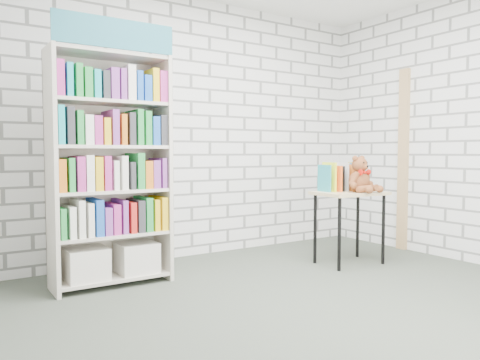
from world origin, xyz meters
TOP-DOWN VIEW (x-y plane):
  - ground at (0.00, 0.00)m, footprint 4.50×4.50m
  - room_shell at (0.00, 0.00)m, footprint 4.52×4.02m
  - bookshelf at (-1.11, 1.36)m, footprint 0.99×0.38m
  - display_table at (1.17, 0.78)m, footprint 0.72×0.52m
  - table_books at (1.17, 0.89)m, footprint 0.49×0.24m
  - teddy_bear at (1.21, 0.67)m, footprint 0.34×0.32m
  - door_trim at (2.23, 0.95)m, footprint 0.05×0.12m

SIDE VIEW (x-z plane):
  - ground at x=0.00m, z-range 0.00..0.00m
  - display_table at x=1.17m, z-range 0.27..1.01m
  - table_books at x=1.17m, z-range 0.74..1.02m
  - teddy_bear at x=1.21m, z-range 0.70..1.07m
  - bookshelf at x=-1.11m, z-range -0.10..2.11m
  - door_trim at x=2.23m, z-range 0.00..2.10m
  - room_shell at x=0.00m, z-range 0.38..3.19m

